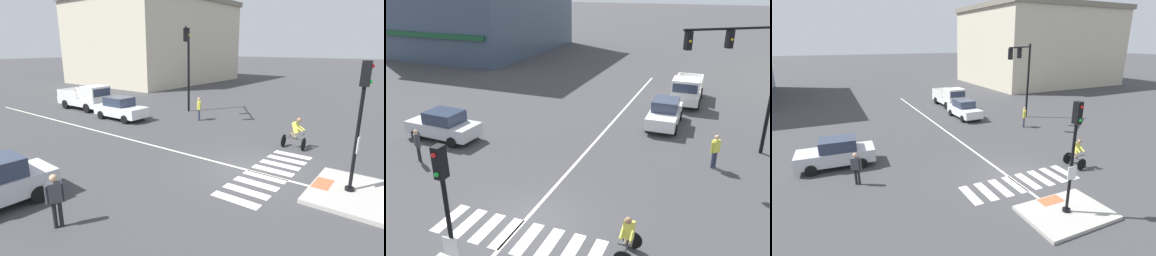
# 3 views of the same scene
# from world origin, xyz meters

# --- Properties ---
(ground_plane) EXTENTS (300.00, 300.00, 0.00)m
(ground_plane) POSITION_xyz_m (0.00, 0.00, 0.00)
(ground_plane) COLOR #3D3D3F
(traffic_island) EXTENTS (3.56, 2.54, 0.15)m
(traffic_island) POSITION_xyz_m (0.00, -3.76, 0.07)
(traffic_island) COLOR #A3A099
(traffic_island) RESTS_ON ground
(tactile_pad_front) EXTENTS (1.10, 0.60, 0.01)m
(tactile_pad_front) POSITION_xyz_m (0.00, -2.84, 0.15)
(tactile_pad_front) COLOR #DB5B38
(tactile_pad_front) RESTS_ON traffic_island
(signal_pole) EXTENTS (0.44, 0.38, 4.57)m
(signal_pole) POSITION_xyz_m (0.00, -3.77, 2.90)
(signal_pole) COLOR black
(signal_pole) RESTS_ON traffic_island
(crosswalk_stripe_a) EXTENTS (0.44, 1.80, 0.01)m
(crosswalk_stripe_a) POSITION_xyz_m (-2.86, -0.70, 0.00)
(crosswalk_stripe_a) COLOR silver
(crosswalk_stripe_a) RESTS_ON ground
(crosswalk_stripe_b) EXTENTS (0.44, 1.80, 0.01)m
(crosswalk_stripe_b) POSITION_xyz_m (-2.04, -0.70, 0.00)
(crosswalk_stripe_b) COLOR silver
(crosswalk_stripe_b) RESTS_ON ground
(crosswalk_stripe_c) EXTENTS (0.44, 1.80, 0.01)m
(crosswalk_stripe_c) POSITION_xyz_m (-1.23, -0.70, 0.00)
(crosswalk_stripe_c) COLOR silver
(crosswalk_stripe_c) RESTS_ON ground
(crosswalk_stripe_d) EXTENTS (0.44, 1.80, 0.01)m
(crosswalk_stripe_d) POSITION_xyz_m (-0.41, -0.70, 0.00)
(crosswalk_stripe_d) COLOR silver
(crosswalk_stripe_d) RESTS_ON ground
(crosswalk_stripe_e) EXTENTS (0.44, 1.80, 0.01)m
(crosswalk_stripe_e) POSITION_xyz_m (0.41, -0.70, 0.00)
(crosswalk_stripe_e) COLOR silver
(crosswalk_stripe_e) RESTS_ON ground
(crosswalk_stripe_f) EXTENTS (0.44, 1.80, 0.01)m
(crosswalk_stripe_f) POSITION_xyz_m (1.23, -0.70, 0.00)
(crosswalk_stripe_f) COLOR silver
(crosswalk_stripe_f) RESTS_ON ground
(crosswalk_stripe_g) EXTENTS (0.44, 1.80, 0.01)m
(crosswalk_stripe_g) POSITION_xyz_m (2.04, -0.70, 0.00)
(crosswalk_stripe_g) COLOR silver
(crosswalk_stripe_g) RESTS_ON ground
(crosswalk_stripe_h) EXTENTS (0.44, 1.80, 0.01)m
(crosswalk_stripe_h) POSITION_xyz_m (2.86, -0.70, 0.00)
(crosswalk_stripe_h) COLOR silver
(crosswalk_stripe_h) RESTS_ON ground
(lane_centre_line) EXTENTS (0.14, 28.00, 0.01)m
(lane_centre_line) POSITION_xyz_m (-0.19, 10.00, 0.00)
(lane_centre_line) COLOR silver
(lane_centre_line) RESTS_ON ground
(traffic_light_mast) EXTENTS (4.26, 3.11, 6.60)m
(traffic_light_mast) POSITION_xyz_m (6.95, 8.98, 4.59)
(traffic_light_mast) COLOR black
(traffic_light_mast) RESTS_ON ground
(building_corner_right) EXTENTS (21.96, 17.95, 12.06)m
(building_corner_right) POSITION_xyz_m (24.19, 28.70, 6.05)
(building_corner_right) COLOR beige
(building_corner_right) RESTS_ON ground
(car_white_eastbound_far) EXTENTS (1.91, 4.13, 1.64)m
(car_white_eastbound_far) POSITION_xyz_m (2.90, 12.11, 0.81)
(car_white_eastbound_far) COLOR white
(car_white_eastbound_far) RESTS_ON ground
(pickup_truck_white_eastbound_distant) EXTENTS (2.14, 5.14, 2.08)m
(pickup_truck_white_eastbound_distant) POSITION_xyz_m (3.61, 17.15, 0.98)
(pickup_truck_white_eastbound_distant) COLOR white
(pickup_truck_white_eastbound_distant) RESTS_ON ground
(cyclist) EXTENTS (0.68, 1.10, 1.68)m
(cyclist) POSITION_xyz_m (3.87, -0.42, 0.87)
(cyclist) COLOR black
(cyclist) RESTS_ON ground
(pedestrian_at_curb_left) EXTENTS (0.49, 0.36, 1.67)m
(pedestrian_at_curb_left) POSITION_xyz_m (-7.44, 2.64, 0.98)
(pedestrian_at_curb_left) COLOR black
(pedestrian_at_curb_left) RESTS_ON ground
(pedestrian_waiting_far_side) EXTENTS (0.41, 0.42, 1.67)m
(pedestrian_waiting_far_side) POSITION_xyz_m (6.05, 7.28, 0.98)
(pedestrian_waiting_far_side) COLOR #2D334C
(pedestrian_waiting_far_side) RESTS_ON ground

